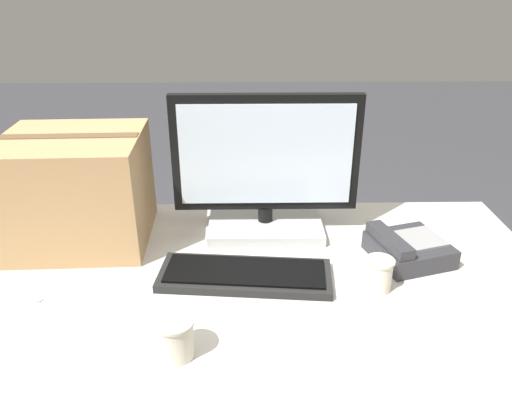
% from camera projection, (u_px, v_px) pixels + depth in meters
% --- Properties ---
extents(office_desk, '(1.80, 0.90, 0.75)m').
position_uv_depth(office_desk, '(221.00, 383.00, 1.48)').
color(office_desk, beige).
rests_on(office_desk, ground_plane).
extents(monitor, '(0.55, 0.23, 0.42)m').
position_uv_depth(monitor, '(266.00, 176.00, 1.47)').
color(monitor, '#B7B7B7').
rests_on(monitor, office_desk).
extents(keyboard, '(0.46, 0.21, 0.03)m').
position_uv_depth(keyboard, '(245.00, 275.00, 1.30)').
color(keyboard, black).
rests_on(keyboard, office_desk).
extents(desk_phone, '(0.24, 0.24, 0.08)m').
position_uv_depth(desk_phone, '(407.00, 248.00, 1.39)').
color(desk_phone, '#2D2D33').
rests_on(desk_phone, office_desk).
extents(paper_cup_left, '(0.08, 0.08, 0.09)m').
position_uv_depth(paper_cup_left, '(175.00, 338.00, 1.03)').
color(paper_cup_left, beige).
rests_on(paper_cup_left, office_desk).
extents(paper_cup_right, '(0.07, 0.07, 0.09)m').
position_uv_depth(paper_cup_right, '(379.00, 274.00, 1.25)').
color(paper_cup_right, beige).
rests_on(paper_cup_right, office_desk).
extents(spoon, '(0.14, 0.04, 0.00)m').
position_uv_depth(spoon, '(24.00, 301.00, 1.22)').
color(spoon, silver).
rests_on(spoon, office_desk).
extents(cardboard_box, '(0.40, 0.36, 0.32)m').
position_uv_depth(cardboard_box, '(77.00, 189.00, 1.44)').
color(cardboard_box, tan).
rests_on(cardboard_box, office_desk).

